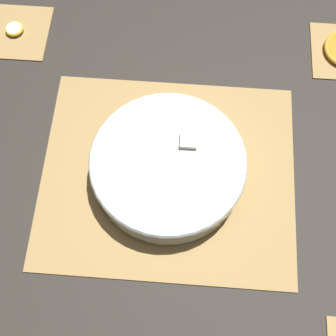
{
  "coord_description": "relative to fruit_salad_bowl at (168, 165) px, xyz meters",
  "views": [
    {
      "loc": [
        -0.02,
        0.33,
        0.8
      ],
      "look_at": [
        0.0,
        0.0,
        0.03
      ],
      "focal_mm": 50.0,
      "sensor_mm": 36.0,
      "label": 1
    }
  ],
  "objects": [
    {
      "name": "banana_coin_single",
      "position": [
        0.35,
        -0.3,
        -0.03
      ],
      "size": [
        0.04,
        0.04,
        0.01
      ],
      "color": "#F4EABC",
      "rests_on": "coaster_mat_near_right"
    },
    {
      "name": "fruit_salad_bowl",
      "position": [
        0.0,
        0.0,
        0.0
      ],
      "size": [
        0.28,
        0.28,
        0.07
      ],
      "color": "silver",
      "rests_on": "bamboo_mat_center"
    },
    {
      "name": "coaster_mat_near_right",
      "position": [
        0.35,
        -0.3,
        -0.04
      ],
      "size": [
        0.14,
        0.14,
        0.01
      ],
      "color": "#A8844C",
      "rests_on": "ground_plane"
    },
    {
      "name": "ground_plane",
      "position": [
        0.0,
        0.0,
        -0.04
      ],
      "size": [
        6.0,
        6.0,
        0.0
      ],
      "primitive_type": "plane",
      "color": "#2D2823"
    },
    {
      "name": "bamboo_mat_center",
      "position": [
        0.0,
        0.0,
        -0.04
      ],
      "size": [
        0.46,
        0.39,
        0.01
      ],
      "color": "#A8844C",
      "rests_on": "ground_plane"
    }
  ]
}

